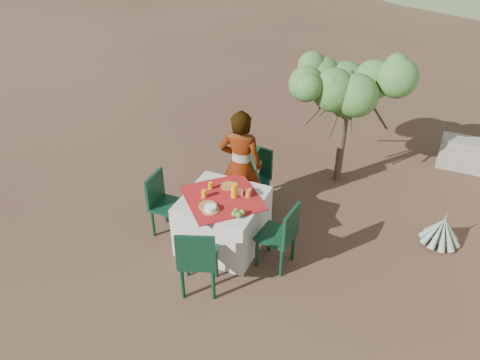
% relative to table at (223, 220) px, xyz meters
% --- Properties ---
extents(ground, '(160.00, 160.00, 0.00)m').
position_rel_table_xyz_m(ground, '(0.23, 0.02, -0.38)').
color(ground, '#3B241A').
rests_on(ground, ground).
extents(table, '(1.30, 1.30, 0.76)m').
position_rel_table_xyz_m(table, '(0.00, 0.00, 0.00)').
color(table, beige).
rests_on(table, ground).
extents(chair_far, '(0.50, 0.50, 0.94)m').
position_rel_table_xyz_m(chair_far, '(0.05, 1.02, 0.14)').
color(chair_far, black).
rests_on(chair_far, ground).
extents(chair_near, '(0.58, 0.58, 0.98)m').
position_rel_table_xyz_m(chair_near, '(0.13, -0.94, 0.16)').
color(chair_near, black).
rests_on(chair_near, ground).
extents(chair_left, '(0.43, 0.43, 0.92)m').
position_rel_table_xyz_m(chair_left, '(-0.87, -0.09, 0.13)').
color(chair_left, black).
rests_on(chair_left, ground).
extents(chair_right, '(0.48, 0.48, 0.94)m').
position_rel_table_xyz_m(chair_right, '(0.87, -0.11, 0.14)').
color(chair_right, black).
rests_on(chair_right, ground).
extents(person, '(0.67, 0.49, 1.68)m').
position_rel_table_xyz_m(person, '(-0.05, 0.70, 0.46)').
color(person, '#8C6651').
rests_on(person, ground).
extents(shrub_tree, '(1.63, 1.60, 1.92)m').
position_rel_table_xyz_m(shrub_tree, '(1.11, 2.27, 1.14)').
color(shrub_tree, '#4E3E27').
rests_on(shrub_tree, ground).
extents(agave, '(0.55, 0.54, 0.58)m').
position_rel_table_xyz_m(agave, '(2.74, 1.20, -0.18)').
color(agave, gray).
rests_on(agave, ground).
extents(plate_far, '(0.21, 0.21, 0.01)m').
position_rel_table_xyz_m(plate_far, '(-0.04, 0.26, 0.39)').
color(plate_far, brown).
rests_on(plate_far, table).
extents(plate_near, '(0.24, 0.24, 0.01)m').
position_rel_table_xyz_m(plate_near, '(-0.08, -0.25, 0.39)').
color(plate_near, brown).
rests_on(plate_near, table).
extents(glass_far, '(0.06, 0.06, 0.10)m').
position_rel_table_xyz_m(glass_far, '(-0.23, 0.12, 0.43)').
color(glass_far, orange).
rests_on(glass_far, table).
extents(glass_near, '(0.07, 0.07, 0.11)m').
position_rel_table_xyz_m(glass_near, '(-0.22, -0.09, 0.44)').
color(glass_near, orange).
rests_on(glass_near, table).
extents(juice_pitcher, '(0.09, 0.09, 0.19)m').
position_rel_table_xyz_m(juice_pitcher, '(0.13, 0.08, 0.48)').
color(juice_pitcher, orange).
rests_on(juice_pitcher, table).
extents(bowl_plate, '(0.22, 0.22, 0.01)m').
position_rel_table_xyz_m(bowl_plate, '(-0.02, -0.31, 0.39)').
color(bowl_plate, brown).
rests_on(bowl_plate, table).
extents(white_bowl, '(0.15, 0.15, 0.05)m').
position_rel_table_xyz_m(white_bowl, '(-0.02, -0.31, 0.42)').
color(white_bowl, white).
rests_on(white_bowl, bowl_plate).
extents(jar_left, '(0.07, 0.07, 0.11)m').
position_rel_table_xyz_m(jar_left, '(0.30, 0.15, 0.43)').
color(jar_left, orange).
rests_on(jar_left, table).
extents(jar_right, '(0.06, 0.06, 0.09)m').
position_rel_table_xyz_m(jar_right, '(0.29, 0.20, 0.43)').
color(jar_right, orange).
rests_on(jar_right, table).
extents(napkin_holder, '(0.08, 0.05, 0.09)m').
position_rel_table_xyz_m(napkin_holder, '(0.19, 0.14, 0.43)').
color(napkin_holder, white).
rests_on(napkin_holder, table).
extents(fruit_cluster, '(0.15, 0.14, 0.08)m').
position_rel_table_xyz_m(fruit_cluster, '(0.34, -0.27, 0.42)').
color(fruit_cluster, olive).
rests_on(fruit_cluster, table).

